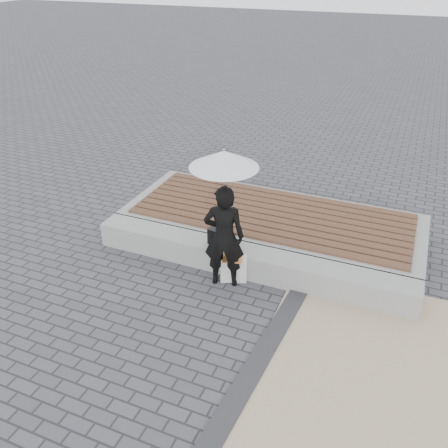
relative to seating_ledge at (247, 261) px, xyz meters
The scene contains 10 objects.
ground 1.61m from the seating_ledge, 90.00° to the right, with size 80.00×80.00×0.00m, color #46464B.
edging_band 2.24m from the seating_ledge, 70.35° to the right, with size 0.25×5.20×0.04m, color #2F2F32.
seating_ledge is the anchor object (origin of this frame).
timber_platform 1.20m from the seating_ledge, 90.00° to the left, with size 5.00×2.00×0.40m, color gray.
timber_decking 1.22m from the seating_ledge, 90.00° to the left, with size 4.60×1.80×0.04m, color brown, non-canonical shape.
woman 0.74m from the seating_ledge, 119.83° to the right, with size 0.58×0.38×1.58m, color black.
parasol 1.82m from the seating_ledge, 119.83° to the right, with size 0.92×0.92×1.18m.
handbag 0.55m from the seating_ledge, behind, with size 0.37×0.13×0.26m, color black.
canvas_tote 0.30m from the seating_ledge, 111.78° to the right, with size 0.38×0.16×0.41m, color silver.
magazine 0.41m from the seating_ledge, 108.73° to the right, with size 0.30×0.22×0.01m, color #DF4E3D.
Camera 1 is at (1.98, -4.05, 4.26)m, focal length 37.97 mm.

